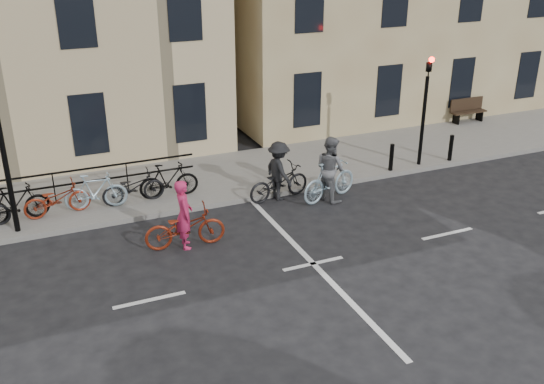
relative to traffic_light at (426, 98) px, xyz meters
name	(u,v)px	position (x,y,z in m)	size (l,w,h in m)	color
ground	(313,264)	(-6.20, -4.34, -2.45)	(120.00, 120.00, 0.00)	black
sidewalk	(105,196)	(-10.20, 1.66, -2.38)	(46.00, 4.00, 0.15)	slate
traffic_light	(426,98)	(0.00, 0.00, 0.00)	(0.18, 0.30, 3.90)	black
bollard_east	(391,157)	(-1.20, -0.09, -1.85)	(0.14, 0.14, 0.90)	black
bollard_west	(451,148)	(1.20, -0.09, -1.85)	(0.14, 0.14, 0.90)	black
bench	(467,109)	(4.80, 3.39, -1.78)	(1.60, 0.41, 0.97)	black
parked_bikes	(75,195)	(-11.12, 0.70, -1.81)	(7.25, 1.23, 1.05)	black
cyclist_pink	(185,224)	(-8.79, -2.25, -1.82)	(2.10, 0.92, 1.81)	maroon
cyclist_grey	(330,175)	(-4.02, -1.08, -1.66)	(2.11, 1.12, 1.97)	#9CBBCD
cyclist_dark	(279,177)	(-5.39, -0.44, -1.75)	(2.10, 1.25, 1.79)	black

